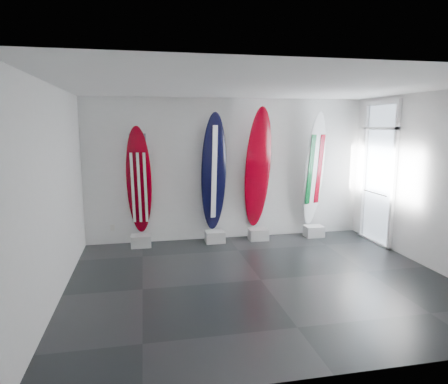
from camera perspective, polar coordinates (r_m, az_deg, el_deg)
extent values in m
plane|color=black|center=(6.50, 5.32, -12.48)|extent=(6.00, 6.00, 0.00)
plane|color=white|center=(6.05, 5.77, 14.88)|extent=(6.00, 6.00, 0.00)
plane|color=white|center=(8.50, 0.62, 3.25)|extent=(6.00, 0.00, 6.00)
plane|color=white|center=(3.82, 16.55, -4.96)|extent=(6.00, 0.00, 6.00)
plane|color=white|center=(5.96, -23.23, -0.23)|extent=(0.00, 5.00, 5.00)
plane|color=white|center=(7.54, 27.93, 1.32)|extent=(0.00, 5.00, 5.00)
cube|color=silver|center=(8.27, -11.85, -6.90)|extent=(0.40, 0.30, 0.24)
ellipsoid|color=maroon|center=(8.12, -12.14, 1.56)|extent=(0.54, 0.45, 2.20)
cube|color=silver|center=(8.39, -1.31, -6.46)|extent=(0.40, 0.30, 0.24)
ellipsoid|color=black|center=(8.22, -1.47, 2.84)|extent=(0.60, 0.38, 2.47)
cube|color=silver|center=(8.60, 4.95, -6.09)|extent=(0.40, 0.30, 0.24)
ellipsoid|color=maroon|center=(8.43, 4.90, 3.37)|extent=(0.66, 0.54, 2.59)
cube|color=silver|center=(9.04, 12.80, -5.52)|extent=(0.40, 0.30, 0.24)
ellipsoid|color=white|center=(8.88, 12.86, 3.16)|extent=(0.64, 0.50, 2.49)
cube|color=silver|center=(8.53, -15.75, -4.96)|extent=(0.09, 0.02, 0.13)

